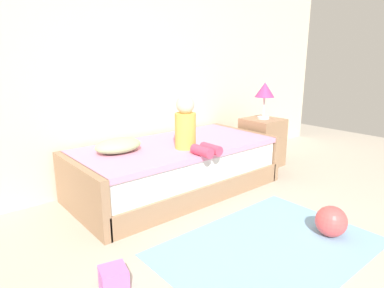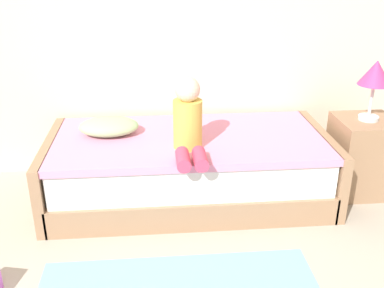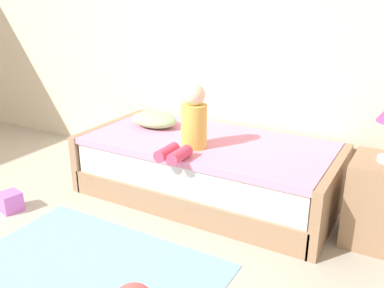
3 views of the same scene
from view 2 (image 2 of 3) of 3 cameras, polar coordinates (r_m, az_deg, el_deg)
bed at (r=3.40m, az=-0.38°, el=-3.03°), size 2.11×1.00×0.50m
nightstand at (r=3.71m, az=20.90°, el=-1.42°), size 0.44×0.44×0.60m
table_lamp at (r=3.51m, az=22.39°, el=8.06°), size 0.24×0.24×0.45m
child_figure at (r=3.01m, az=-0.48°, el=2.85°), size 0.20×0.51×0.50m
pillow at (r=3.38m, az=-10.56°, el=2.23°), size 0.44×0.30×0.13m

